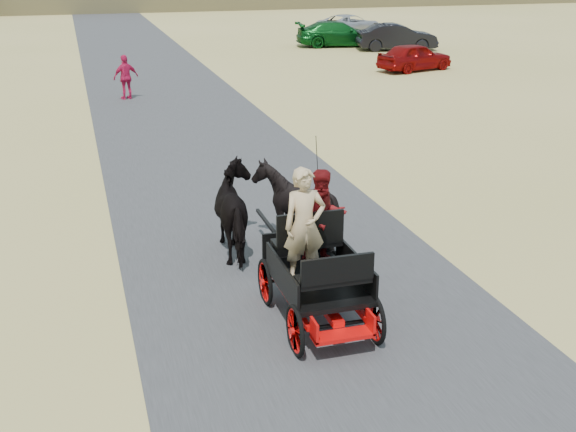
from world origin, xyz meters
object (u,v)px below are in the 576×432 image
object	(u,v)px
carriage	(317,300)
car_a	(415,57)
horse_left	(240,212)
pedestrian	(126,77)
car_c	(338,34)
car_d	(349,25)
car_b	(397,37)
horse_right	(295,206)

from	to	relation	value
carriage	car_a	world-z (taller)	car_a
horse_left	pedestrian	xyz separation A→B (m)	(-0.81, 16.19, 0.02)
car_a	car_c	bearing A→B (deg)	-15.00
car_a	car_d	distance (m)	15.44
carriage	car_d	bearing A→B (deg)	68.19
carriage	car_c	distance (m)	34.57
car_b	car_d	xyz separation A→B (m)	(0.17, 8.10, -0.06)
carriage	car_d	distance (m)	40.65
car_c	car_b	bearing A→B (deg)	-127.70
car_b	pedestrian	bearing A→B (deg)	134.48
car_a	car_d	xyz separation A→B (m)	(2.49, 15.24, 0.04)
car_a	car_b	distance (m)	7.51
pedestrian	car_a	distance (m)	14.36
horse_left	car_a	world-z (taller)	horse_left
car_a	pedestrian	bearing A→B (deg)	86.53
horse_right	pedestrian	size ratio (longest dim) A/B	0.98
car_b	car_c	distance (m)	3.75
horse_left	car_a	bearing A→B (deg)	-124.02
horse_right	pedestrian	distance (m)	16.30
horse_left	horse_right	xyz separation A→B (m)	(1.10, 0.00, 0.00)
car_b	car_d	bearing A→B (deg)	10.64
pedestrian	car_b	bearing A→B (deg)	-166.66
car_a	car_b	bearing A→B (deg)	-34.81
car_b	car_c	xyz separation A→B (m)	(-2.63, 2.67, -0.02)
car_a	car_b	xyz separation A→B (m)	(2.32, 7.14, 0.09)
pedestrian	car_a	world-z (taller)	pedestrian
horse_right	car_c	world-z (taller)	horse_right
horse_left	car_b	bearing A→B (deg)	-120.17
carriage	car_a	size ratio (longest dim) A/B	0.62
car_c	car_d	size ratio (longest dim) A/B	1.01
horse_left	pedestrian	bearing A→B (deg)	-87.12
carriage	horse_left	distance (m)	3.09
carriage	car_d	world-z (taller)	car_d
car_c	car_d	world-z (taller)	car_c
horse_right	car_d	bearing A→B (deg)	-112.73
car_a	car_d	world-z (taller)	car_d
car_a	car_b	world-z (taller)	car_b
horse_left	car_c	size ratio (longest dim) A/B	0.39
car_a	carriage	bearing A→B (deg)	133.94
car_c	car_d	xyz separation A→B (m)	(2.80, 5.43, -0.04)
horse_left	car_c	xyz separation A→B (m)	(12.86, 29.31, -0.11)
horse_right	car_c	size ratio (longest dim) A/B	0.33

